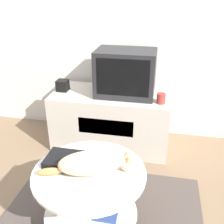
% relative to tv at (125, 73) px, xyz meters
% --- Properties ---
extents(ground_plane, '(12.00, 12.00, 0.00)m').
position_rel_tv_xyz_m(ground_plane, '(0.00, -1.08, -0.81)').
color(ground_plane, '#7F664C').
extents(wall_back, '(8.00, 0.05, 2.60)m').
position_rel_tv_xyz_m(wall_back, '(0.00, 0.36, 0.49)').
color(wall_back, silver).
rests_on(wall_back, ground_plane).
extents(rug, '(1.46, 1.19, 0.02)m').
position_rel_tv_xyz_m(rug, '(0.00, -1.08, -0.80)').
color(rug, '#4C423D').
rests_on(rug, ground_plane).
extents(tv_stand, '(1.19, 0.57, 0.58)m').
position_rel_tv_xyz_m(tv_stand, '(-0.14, -0.01, -0.51)').
color(tv_stand, beige).
rests_on(tv_stand, ground_plane).
extents(tv, '(0.57, 0.38, 0.44)m').
position_rel_tv_xyz_m(tv, '(0.00, 0.00, 0.00)').
color(tv, '#232326').
rests_on(tv, tv_stand).
extents(speaker, '(0.11, 0.11, 0.11)m').
position_rel_tv_xyz_m(speaker, '(-0.65, -0.02, -0.17)').
color(speaker, black).
rests_on(speaker, tv_stand).
extents(mug, '(0.08, 0.08, 0.09)m').
position_rel_tv_xyz_m(mug, '(0.36, -0.15, -0.17)').
color(mug, '#99332D').
rests_on(mug, tv_stand).
extents(coffee_table, '(0.72, 0.72, 0.50)m').
position_rel_tv_xyz_m(coffee_table, '(-0.05, -1.15, -0.47)').
color(coffee_table, '#B2B2B7').
rests_on(coffee_table, rug).
extents(dvd_box, '(0.24, 0.20, 0.04)m').
position_rel_tv_xyz_m(dvd_box, '(-0.23, -1.09, -0.27)').
color(dvd_box, black).
rests_on(dvd_box, coffee_table).
extents(cat, '(0.59, 0.29, 0.15)m').
position_rel_tv_xyz_m(cat, '(-0.02, -1.16, -0.22)').
color(cat, beige).
rests_on(cat, coffee_table).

